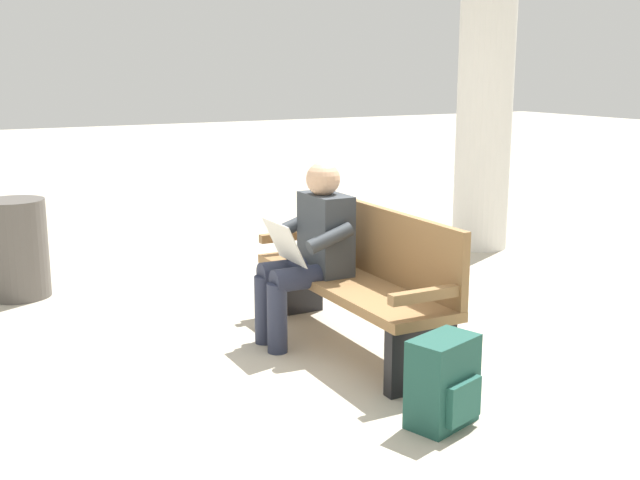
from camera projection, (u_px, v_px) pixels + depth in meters
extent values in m
plane|color=#B7AD99|center=(349.00, 346.00, 5.11)|extent=(40.00, 40.00, 0.00)
cube|color=olive|center=(349.00, 284.00, 5.02)|extent=(1.81, 0.51, 0.06)
cube|color=olive|center=(378.00, 241.00, 5.07)|extent=(1.80, 0.08, 0.45)
cube|color=olive|center=(428.00, 295.00, 4.26)|extent=(0.07, 0.48, 0.06)
cube|color=olive|center=(291.00, 236.00, 5.73)|extent=(0.07, 0.48, 0.06)
cube|color=black|center=(421.00, 357.00, 4.38)|extent=(0.09, 0.43, 0.39)
cube|color=black|center=(294.00, 287.00, 5.76)|extent=(0.09, 0.43, 0.39)
cube|color=#33383D|center=(326.00, 234.00, 5.13)|extent=(0.40, 0.23, 0.52)
sphere|color=tan|center=(323.00, 179.00, 5.04)|extent=(0.22, 0.22, 0.22)
cylinder|color=#282D42|center=(304.00, 278.00, 5.00)|extent=(0.16, 0.42, 0.15)
cylinder|color=#282D42|center=(290.00, 270.00, 5.17)|extent=(0.16, 0.42, 0.15)
cylinder|color=#282D42|center=(277.00, 318.00, 4.97)|extent=(0.13, 0.13, 0.45)
cylinder|color=#282D42|center=(264.00, 310.00, 5.14)|extent=(0.13, 0.13, 0.45)
cylinder|color=#33383D|center=(330.00, 238.00, 4.87)|extent=(0.09, 0.31, 0.18)
cylinder|color=#33383D|center=(296.00, 225.00, 5.29)|extent=(0.09, 0.31, 0.18)
cube|color=silver|center=(284.00, 242.00, 5.00)|extent=(0.40, 0.14, 0.27)
cube|color=#1E4C42|center=(443.00, 381.00, 3.96)|extent=(0.32, 0.41, 0.46)
cube|color=#23574C|center=(464.00, 402.00, 3.88)|extent=(0.11, 0.25, 0.21)
cylinder|color=silver|center=(487.00, 58.00, 7.54)|extent=(0.54, 0.54, 3.70)
cylinder|color=#514C47|center=(17.00, 249.00, 6.14)|extent=(0.47, 0.47, 0.77)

